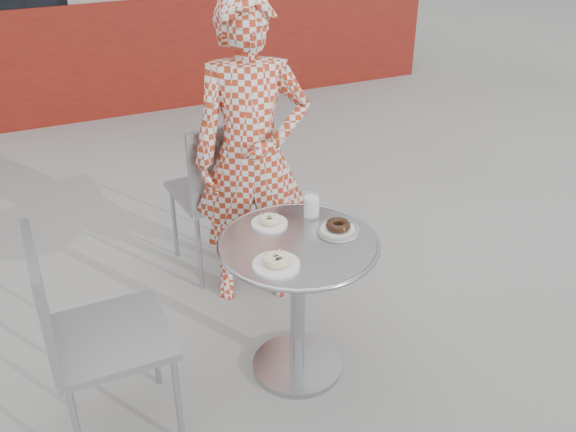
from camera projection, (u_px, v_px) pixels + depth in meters
name	position (u px, v px, depth m)	size (l,w,h in m)	color
ground	(295.00, 365.00, 2.99)	(60.00, 60.00, 0.00)	#A4A29C
bistro_table	(298.00, 275.00, 2.72)	(0.68, 0.68, 0.69)	#BDBCC1
chair_far	(218.00, 221.00, 3.59)	(0.48, 0.48, 0.92)	#9A9CA1
chair_left	(114.00, 375.00, 2.53)	(0.45, 0.44, 0.93)	#9A9CA1
seated_person	(252.00, 156.00, 3.13)	(0.57, 0.38, 1.57)	#AC331A
plate_far	(269.00, 221.00, 2.75)	(0.16, 0.16, 0.04)	white
plate_near	(276.00, 262.00, 2.47)	(0.19, 0.19, 0.05)	white
plate_checker	(338.00, 228.00, 2.71)	(0.18, 0.18, 0.05)	white
milk_cup	(312.00, 206.00, 2.80)	(0.07, 0.07, 0.11)	white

